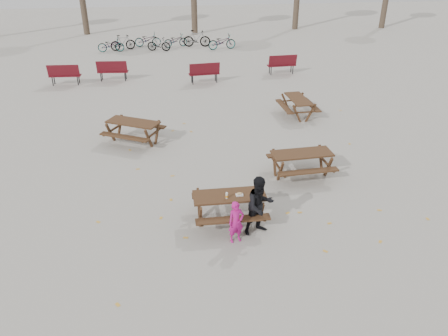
{
  "coord_description": "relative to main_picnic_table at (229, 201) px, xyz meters",
  "views": [
    {
      "loc": [
        -1.38,
        -9.11,
        6.4
      ],
      "look_at": [
        0.0,
        1.0,
        1.0
      ],
      "focal_mm": 35.0,
      "sensor_mm": 36.0,
      "label": 1
    }
  ],
  "objects": [
    {
      "name": "bicycle_row",
      "position": [
        -1.16,
        19.85,
        -0.12
      ],
      "size": [
        8.77,
        2.24,
        1.07
      ],
      "color": "black",
      "rests_on": "ground"
    },
    {
      "name": "picnic_table_east",
      "position": [
        2.48,
        2.08,
        -0.2
      ],
      "size": [
        1.87,
        1.54,
        0.77
      ],
      "primitive_type": null,
      "rotation": [
        0.0,
        0.0,
        0.06
      ],
      "color": "#332012",
      "rests_on": "ground"
    },
    {
      "name": "picnic_table_north",
      "position": [
        -2.6,
        5.24,
        -0.2
      ],
      "size": [
        2.29,
        2.15,
        0.78
      ],
      "primitive_type": null,
      "rotation": [
        0.0,
        0.0,
        -0.49
      ],
      "color": "#332012",
      "rests_on": "ground"
    },
    {
      "name": "soda_bottle",
      "position": [
        -0.09,
        -0.15,
        0.26
      ],
      "size": [
        0.07,
        0.07,
        0.17
      ],
      "color": "silver",
      "rests_on": "main_picnic_table"
    },
    {
      "name": "main_picnic_table",
      "position": [
        0.0,
        0.0,
        0.0
      ],
      "size": [
        1.8,
        1.45,
        0.78
      ],
      "color": "#332012",
      "rests_on": "ground"
    },
    {
      "name": "fallen_leaves",
      "position": [
        0.5,
        2.5,
        -0.58
      ],
      "size": [
        11.0,
        11.0,
        0.01
      ],
      "primitive_type": null,
      "color": "gold",
      "rests_on": "ground"
    },
    {
      "name": "bread_roll",
      "position": [
        0.24,
        -0.07,
        0.25
      ],
      "size": [
        0.14,
        0.06,
        0.05
      ],
      "primitive_type": "ellipsoid",
      "color": "tan",
      "rests_on": "food_tray"
    },
    {
      "name": "ground",
      "position": [
        0.0,
        0.0,
        -0.59
      ],
      "size": [
        80.0,
        80.0,
        0.0
      ],
      "primitive_type": "plane",
      "color": "gray",
      "rests_on": "ground"
    },
    {
      "name": "park_bench_row",
      "position": [
        -1.25,
        12.7,
        -0.07
      ],
      "size": [
        12.52,
        1.68,
        1.03
      ],
      "color": "maroon",
      "rests_on": "ground"
    },
    {
      "name": "picnic_table_far",
      "position": [
        3.82,
        7.01,
        -0.22
      ],
      "size": [
        1.45,
        1.77,
        0.73
      ],
      "primitive_type": null,
      "rotation": [
        0.0,
        0.0,
        1.62
      ],
      "color": "#332012",
      "rests_on": "ground"
    },
    {
      "name": "child",
      "position": [
        0.03,
        -0.84,
        -0.05
      ],
      "size": [
        0.44,
        0.35,
        1.07
      ],
      "primitive_type": "imported",
      "rotation": [
        0.0,
        0.0,
        0.27
      ],
      "color": "#B41677",
      "rests_on": "ground"
    },
    {
      "name": "food_tray",
      "position": [
        0.24,
        -0.07,
        0.21
      ],
      "size": [
        0.18,
        0.11,
        0.03
      ],
      "primitive_type": "cube",
      "color": "silver",
      "rests_on": "main_picnic_table"
    },
    {
      "name": "adult",
      "position": [
        0.65,
        -0.56,
        0.17
      ],
      "size": [
        0.88,
        0.78,
        1.52
      ],
      "primitive_type": "imported",
      "rotation": [
        0.0,
        0.0,
        0.33
      ],
      "color": "black",
      "rests_on": "ground"
    }
  ]
}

